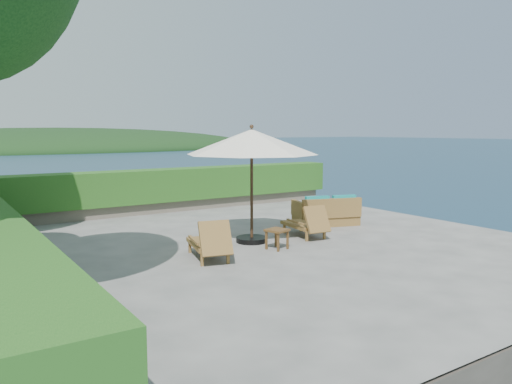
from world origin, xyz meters
TOP-DOWN VIEW (x-y plane):
  - ground at (0.00, 0.00)m, footprint 12.00×12.00m
  - foundation at (0.00, 0.00)m, footprint 12.00×12.00m
  - ocean at (0.00, 0.00)m, footprint 600.00×600.00m
  - offshore_island at (25.00, 140.00)m, footprint 126.00×57.60m
  - planter_wall_far at (0.00, 5.60)m, footprint 12.00×0.60m
  - hedge_far at (0.00, 5.60)m, footprint 12.40×0.90m
  - patio_umbrella at (-0.08, 0.41)m, footprint 3.21×3.21m
  - lounge_left at (-1.64, -0.47)m, footprint 0.94×1.58m
  - lounge_right at (1.31, 0.12)m, footprint 0.74×1.47m
  - side_table at (-0.01, -0.49)m, footprint 0.51×0.51m
  - wicker_loveseat at (2.76, 1.03)m, footprint 1.89×1.33m

SIDE VIEW (x-z plane):
  - offshore_island at x=25.00m, z-range -9.30..3.30m
  - ocean at x=0.00m, z-range -3.00..-3.00m
  - foundation at x=0.00m, z-range -3.05..-0.05m
  - ground at x=0.00m, z-range 0.00..0.00m
  - planter_wall_far at x=0.00m, z-range 0.00..0.36m
  - wicker_loveseat at x=2.76m, z-range -0.09..0.75m
  - lounge_right at x=1.31m, z-range -0.07..0.75m
  - lounge_left at x=-1.64m, z-range -0.07..0.79m
  - side_table at x=-0.01m, z-range 0.14..0.59m
  - hedge_far at x=0.00m, z-range 0.35..1.35m
  - patio_umbrella at x=-0.08m, z-range 0.93..3.63m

